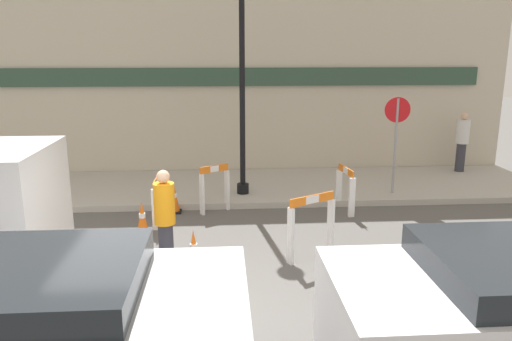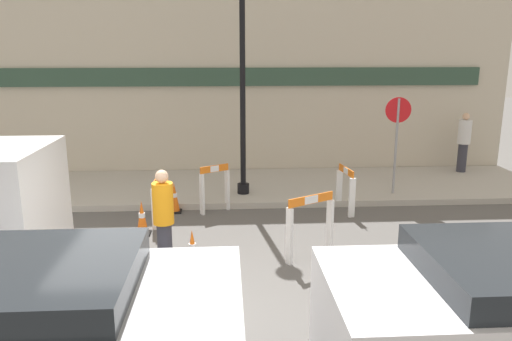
% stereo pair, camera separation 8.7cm
% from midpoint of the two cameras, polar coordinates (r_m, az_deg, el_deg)
% --- Properties ---
extents(ground_plane, '(60.00, 60.00, 0.00)m').
position_cam_midpoint_polar(ground_plane, '(7.32, -9.74, -15.61)').
color(ground_plane, '#565451').
extents(sidewalk_slab, '(18.00, 3.30, 0.15)m').
position_cam_midpoint_polar(sidewalk_slab, '(13.00, -6.92, -1.94)').
color(sidewalk_slab, '#ADA89E').
rests_on(sidewalk_slab, ground_plane).
extents(storefront_facade, '(18.00, 0.22, 5.50)m').
position_cam_midpoint_polar(storefront_facade, '(14.26, -6.84, 10.40)').
color(storefront_facade, '#BCB29E').
rests_on(storefront_facade, ground_plane).
extents(streetlamp_post, '(0.44, 0.44, 5.34)m').
position_cam_midpoint_polar(streetlamp_post, '(11.65, -1.34, 13.78)').
color(streetlamp_post, black).
rests_on(streetlamp_post, sidewalk_slab).
extents(stop_sign, '(0.60, 0.08, 2.32)m').
position_cam_midpoint_polar(stop_sign, '(12.28, 16.01, 4.49)').
color(stop_sign, gray).
rests_on(stop_sign, sidewalk_slab).
extents(barricade_0, '(0.89, 0.59, 1.15)m').
position_cam_midpoint_polar(barricade_0, '(8.68, 6.51, -6.12)').
color(barricade_0, white).
rests_on(barricade_0, ground_plane).
extents(barricade_1, '(0.25, 0.83, 1.02)m').
position_cam_midpoint_polar(barricade_1, '(11.27, 10.41, -1.99)').
color(barricade_1, white).
rests_on(barricade_1, ground_plane).
extents(barricade_2, '(0.67, 0.47, 1.07)m').
position_cam_midpoint_polar(barricade_2, '(11.11, -4.51, -1.97)').
color(barricade_2, white).
rests_on(barricade_2, ground_plane).
extents(barricade_3, '(0.15, 0.84, 1.00)m').
position_cam_midpoint_polar(barricade_3, '(10.56, -10.95, -3.13)').
color(barricade_3, white).
rests_on(barricade_3, ground_plane).
extents(traffic_cone_0, '(0.30, 0.30, 0.69)m').
position_cam_midpoint_polar(traffic_cone_0, '(10.05, -12.65, -5.34)').
color(traffic_cone_0, black).
rests_on(traffic_cone_0, ground_plane).
extents(traffic_cone_1, '(0.30, 0.30, 0.67)m').
position_cam_midpoint_polar(traffic_cone_1, '(8.44, -6.98, -8.95)').
color(traffic_cone_1, black).
rests_on(traffic_cone_1, ground_plane).
extents(traffic_cone_2, '(0.30, 0.30, 0.69)m').
position_cam_midpoint_polar(traffic_cone_2, '(11.26, -9.09, -3.10)').
color(traffic_cone_2, black).
rests_on(traffic_cone_2, ground_plane).
extents(person_worker, '(0.47, 0.47, 1.70)m').
position_cam_midpoint_polar(person_worker, '(8.22, -10.22, -5.26)').
color(person_worker, '#33333D').
rests_on(person_worker, ground_plane).
extents(person_pedestrian, '(0.40, 0.40, 1.68)m').
position_cam_midpoint_polar(person_pedestrian, '(15.27, 22.80, 3.18)').
color(person_pedestrian, '#33333D').
rests_on(person_pedestrian, sidewalk_slab).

